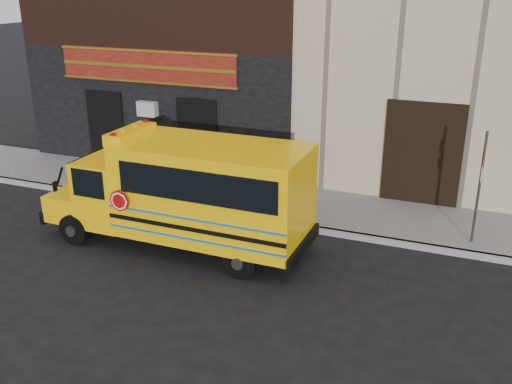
{
  "coord_description": "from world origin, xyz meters",
  "views": [
    {
      "loc": [
        5.35,
        -10.89,
        6.43
      ],
      "look_at": [
        0.28,
        1.85,
        1.22
      ],
      "focal_mm": 40.0,
      "sensor_mm": 36.0,
      "label": 1
    }
  ],
  "objects_px": {
    "school_bus": "(189,191)",
    "sign_pole": "(480,185)",
    "bicycle": "(215,222)",
    "cyclist": "(212,210)"
  },
  "relations": [
    {
      "from": "sign_pole",
      "to": "cyclist",
      "type": "relative_size",
      "value": 1.68
    },
    {
      "from": "sign_pole",
      "to": "cyclist",
      "type": "xyz_separation_m",
      "value": [
        -6.19,
        -2.11,
        -0.77
      ]
    },
    {
      "from": "school_bus",
      "to": "sign_pole",
      "type": "height_order",
      "value": "sign_pole"
    },
    {
      "from": "cyclist",
      "to": "sign_pole",
      "type": "bearing_deg",
      "value": -73.75
    },
    {
      "from": "school_bus",
      "to": "cyclist",
      "type": "bearing_deg",
      "value": 49.01
    },
    {
      "from": "bicycle",
      "to": "cyclist",
      "type": "relative_size",
      "value": 1.11
    },
    {
      "from": "bicycle",
      "to": "sign_pole",
      "type": "bearing_deg",
      "value": -68.79
    },
    {
      "from": "sign_pole",
      "to": "cyclist",
      "type": "bearing_deg",
      "value": -161.19
    },
    {
      "from": "school_bus",
      "to": "bicycle",
      "type": "height_order",
      "value": "school_bus"
    },
    {
      "from": "sign_pole",
      "to": "bicycle",
      "type": "relative_size",
      "value": 1.51
    }
  ]
}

